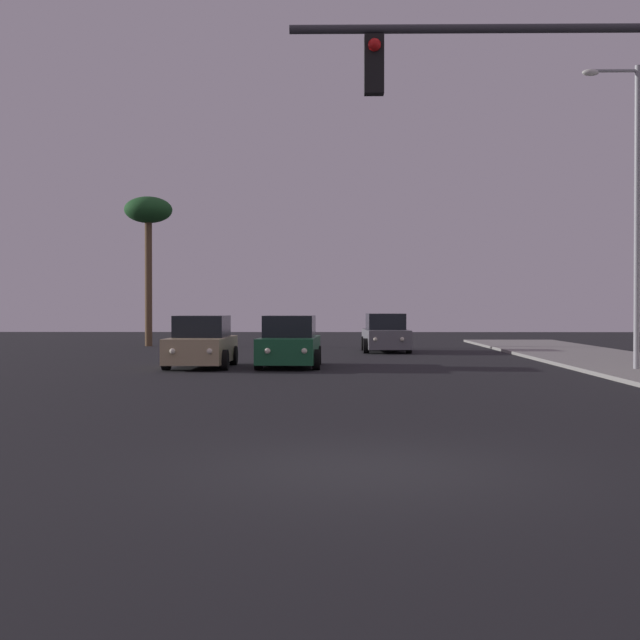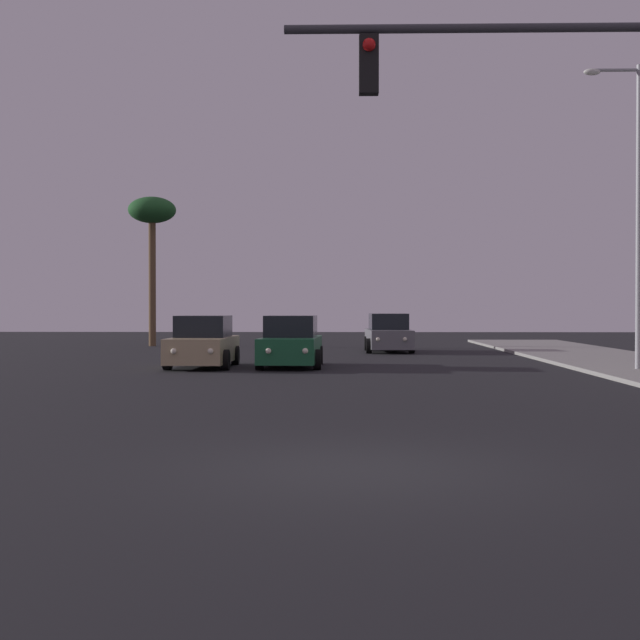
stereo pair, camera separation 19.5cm
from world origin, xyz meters
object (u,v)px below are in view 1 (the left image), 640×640
car_tan (202,344)px  palm_tree_far (148,217)px  car_grey (386,334)px  car_green (289,344)px  street_lamp (633,201)px

car_tan → palm_tree_far: 17.60m
car_grey → car_green: bearing=67.2°
car_tan → street_lamp: 14.06m
car_grey → car_green: same height
car_grey → street_lamp: (6.60, -12.41, 4.36)m
palm_tree_far → car_grey: bearing=-26.0°
car_grey → palm_tree_far: size_ratio=0.58×
palm_tree_far → street_lamp: bearing=-44.8°
street_lamp → palm_tree_far: size_ratio=1.20×
palm_tree_far → car_tan: bearing=-72.4°
car_green → palm_tree_far: palm_tree_far is taller
car_tan → car_green: same height
car_grey → street_lamp: bearing=115.7°
car_grey → car_tan: bearing=54.9°
car_tan → car_green: 2.85m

